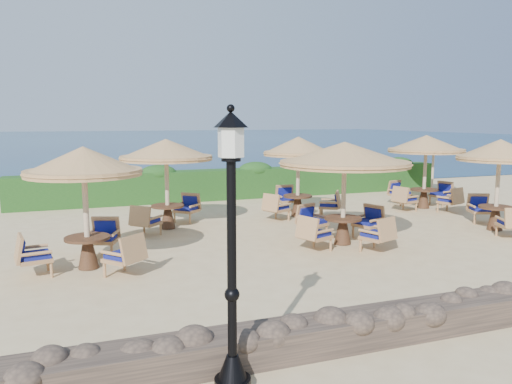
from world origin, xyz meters
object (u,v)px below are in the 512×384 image
(cafe_set_1, at_px, (344,170))
(cafe_set_2, at_px, (499,165))
(lamp_post, at_px, (232,265))
(cafe_set_3, at_px, (166,162))
(cafe_set_5, at_px, (426,159))
(extra_parasol, at_px, (434,144))
(cafe_set_4, at_px, (298,163))
(cafe_set_0, at_px, (85,185))

(cafe_set_1, height_order, cafe_set_2, same)
(lamp_post, xyz_separation_m, cafe_set_3, (0.82, 9.20, 0.44))
(lamp_post, bearing_deg, cafe_set_5, 42.93)
(extra_parasol, bearing_deg, cafe_set_4, -162.30)
(lamp_post, xyz_separation_m, cafe_set_0, (-1.50, 5.79, 0.27))
(cafe_set_1, xyz_separation_m, cafe_set_3, (-3.95, 3.39, 0.05))
(lamp_post, distance_m, cafe_set_1, 7.53)
(lamp_post, relative_size, cafe_set_5, 1.15)
(extra_parasol, xyz_separation_m, cafe_set_5, (-2.40, -2.51, -0.37))
(lamp_post, bearing_deg, cafe_set_0, 104.56)
(lamp_post, height_order, cafe_set_2, lamp_post)
(cafe_set_2, bearing_deg, extra_parasol, 65.79)
(cafe_set_3, distance_m, cafe_set_4, 4.45)
(cafe_set_5, bearing_deg, cafe_set_2, -96.22)
(extra_parasol, xyz_separation_m, cafe_set_0, (-14.10, -6.21, -0.34))
(cafe_set_0, height_order, cafe_set_5, same)
(cafe_set_2, bearing_deg, cafe_set_1, 179.40)
(lamp_post, distance_m, cafe_set_2, 11.36)
(extra_parasol, xyz_separation_m, cafe_set_4, (-7.36, -2.35, -0.39))
(extra_parasol, relative_size, cafe_set_3, 0.88)
(extra_parasol, relative_size, cafe_set_5, 0.83)
(cafe_set_1, relative_size, cafe_set_2, 1.18)
(extra_parasol, relative_size, cafe_set_0, 0.88)
(cafe_set_0, relative_size, cafe_set_5, 0.95)
(cafe_set_4, height_order, cafe_set_5, same)
(extra_parasol, bearing_deg, cafe_set_3, -166.63)
(extra_parasol, height_order, cafe_set_0, cafe_set_0)
(cafe_set_1, bearing_deg, cafe_set_3, 139.38)
(cafe_set_3, bearing_deg, lamp_post, -95.09)
(cafe_set_4, bearing_deg, cafe_set_5, -1.88)
(cafe_set_3, xyz_separation_m, cafe_set_5, (9.38, 0.29, -0.19))
(cafe_set_0, bearing_deg, cafe_set_3, 55.79)
(cafe_set_4, bearing_deg, lamp_post, -118.50)
(extra_parasol, bearing_deg, cafe_set_0, -156.22)
(lamp_post, xyz_separation_m, cafe_set_5, (10.20, 9.49, 0.25))
(lamp_post, relative_size, cafe_set_0, 1.21)
(cafe_set_2, bearing_deg, cafe_set_4, 139.45)
(cafe_set_3, relative_size, cafe_set_5, 0.94)
(cafe_set_4, distance_m, cafe_set_5, 4.96)
(cafe_set_2, height_order, cafe_set_5, same)
(cafe_set_1, xyz_separation_m, cafe_set_2, (5.02, -0.05, -0.03))
(cafe_set_2, bearing_deg, cafe_set_3, 159.01)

